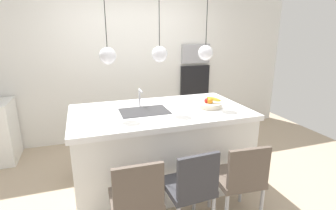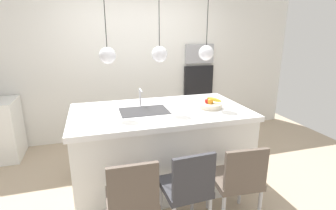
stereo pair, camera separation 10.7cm
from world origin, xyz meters
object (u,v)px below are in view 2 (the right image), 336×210
Objects in this scene: chair_middle at (187,187)px; chair_far at (237,178)px; chair_near at (132,198)px; oven at (198,81)px; microwave at (199,54)px; fruit_bowl at (210,104)px.

chair_middle is 1.02× the size of chair_far.
chair_middle is (0.50, 0.00, 0.01)m from chair_near.
chair_near is at bearing -123.46° from oven.
microwave is 2.93m from chair_middle.
oven is at bearing 71.51° from fruit_bowl.
oven is at bearing 65.24° from chair_middle.
microwave reaches higher than chair_far.
chair_near is at bearing -179.98° from chair_far.
chair_near is (-1.66, -2.51, -0.97)m from microwave.
microwave reaches higher than fruit_bowl.
oven reaches higher than chair_near.
chair_near reaches higher than chair_far.
fruit_bowl reaches higher than chair_near.
microwave is at bearing 65.24° from chair_middle.
chair_near is 0.50m from chair_middle.
microwave is 0.63× the size of chair_far.
microwave is 0.50m from oven.
chair_far is (1.02, 0.00, 0.01)m from chair_near.
chair_middle is 0.52m from chair_far.
chair_far is at bearing -0.04° from chair_middle.
chair_middle is (-0.60, -0.84, -0.50)m from fruit_bowl.
oven is 3.05m from chair_near.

